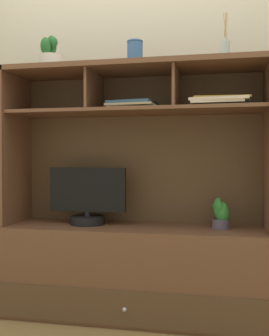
{
  "coord_description": "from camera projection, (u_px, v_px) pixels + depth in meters",
  "views": [
    {
      "loc": [
        0.52,
        -2.45,
        0.93
      ],
      "look_at": [
        0.0,
        0.0,
        0.88
      ],
      "focal_mm": 44.81,
      "sensor_mm": 36.0,
      "label": 1
    }
  ],
  "objects": [
    {
      "name": "diffuser_bottle",
      "position": [
        225.0,
        50.0,
        2.38
      ],
      "size": [
        0.05,
        0.05,
        0.28
      ],
      "color": "#B2C0B7",
      "rests_on": "media_console"
    },
    {
      "name": "media_console",
      "position": [
        135.0,
        241.0,
        2.52
      ],
      "size": [
        1.63,
        0.52,
        1.49
      ],
      "color": "brown",
      "rests_on": "ground"
    },
    {
      "name": "potted_succulent",
      "position": [
        50.0,
        56.0,
        2.6
      ],
      "size": [
        0.16,
        0.16,
        0.22
      ],
      "color": "silver",
      "rests_on": "media_console"
    },
    {
      "name": "back_wall",
      "position": [
        143.0,
        88.0,
        2.77
      ],
      "size": [
        6.0,
        0.02,
        2.8
      ],
      "primitive_type": "cube",
      "color": "beige",
      "rests_on": "ground"
    },
    {
      "name": "floor_plane",
      "position": [
        134.0,
        315.0,
        2.52
      ],
      "size": [
        6.0,
        6.0,
        0.02
      ],
      "primitive_type": "cube",
      "color": "olive",
      "rests_on": "ground"
    },
    {
      "name": "potted_orchid",
      "position": [
        221.0,
        213.0,
        2.42
      ],
      "size": [
        0.11,
        0.11,
        0.18
      ],
      "color": "#4F4659",
      "rests_on": "media_console"
    },
    {
      "name": "magazine_stack_left",
      "position": [
        133.0,
        106.0,
        2.46
      ],
      "size": [
        0.31,
        0.26,
        0.04
      ],
      "color": "beige",
      "rests_on": "media_console"
    },
    {
      "name": "tv_monitor",
      "position": [
        88.0,
        200.0,
        2.58
      ],
      "size": [
        0.48,
        0.21,
        0.35
      ],
      "color": "black",
      "rests_on": "media_console"
    },
    {
      "name": "magazine_stack_centre",
      "position": [
        220.0,
        102.0,
        2.37
      ],
      "size": [
        0.36,
        0.3,
        0.05
      ],
      "color": "#41726A",
      "rests_on": "media_console"
    },
    {
      "name": "ceramic_vase",
      "position": [
        135.0,
        53.0,
        2.51
      ],
      "size": [
        0.1,
        0.1,
        0.16
      ],
      "color": "#365F94",
      "rests_on": "media_console"
    }
  ]
}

